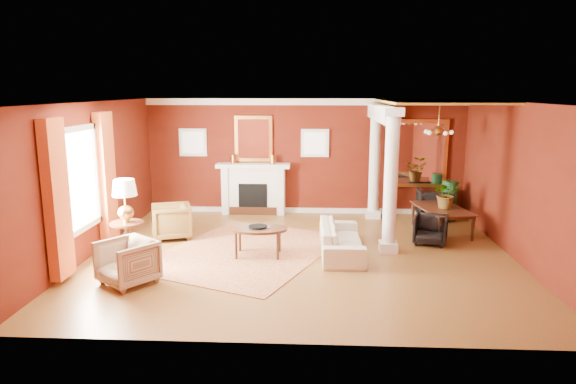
# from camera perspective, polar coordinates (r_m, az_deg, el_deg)

# --- Properties ---
(ground) EXTENTS (8.00, 8.00, 0.00)m
(ground) POSITION_cam_1_polar(r_m,az_deg,el_deg) (9.93, 1.45, -7.03)
(ground) COLOR brown
(ground) RESTS_ON ground
(room_shell) EXTENTS (8.04, 7.04, 2.92)m
(room_shell) POSITION_cam_1_polar(r_m,az_deg,el_deg) (9.49, 1.52, 4.61)
(room_shell) COLOR #56180C
(room_shell) RESTS_ON ground
(fireplace) EXTENTS (1.85, 0.42, 1.29)m
(fireplace) POSITION_cam_1_polar(r_m,az_deg,el_deg) (13.07, -3.85, 0.38)
(fireplace) COLOR white
(fireplace) RESTS_ON ground
(overmantel_mirror) EXTENTS (0.95, 0.07, 1.15)m
(overmantel_mirror) POSITION_cam_1_polar(r_m,az_deg,el_deg) (13.02, -3.86, 5.92)
(overmantel_mirror) COLOR gold
(overmantel_mirror) RESTS_ON fireplace
(flank_window_left) EXTENTS (0.70, 0.07, 0.70)m
(flank_window_left) POSITION_cam_1_polar(r_m,az_deg,el_deg) (13.32, -10.51, 5.44)
(flank_window_left) COLOR white
(flank_window_left) RESTS_ON room_shell
(flank_window_right) EXTENTS (0.70, 0.07, 0.70)m
(flank_window_right) POSITION_cam_1_polar(r_m,az_deg,el_deg) (12.95, 3.01, 5.46)
(flank_window_right) COLOR white
(flank_window_right) RESTS_ON room_shell
(left_window) EXTENTS (0.21, 2.55, 2.60)m
(left_window) POSITION_cam_1_polar(r_m,az_deg,el_deg) (9.89, -21.79, 0.59)
(left_window) COLOR white
(left_window) RESTS_ON room_shell
(column_front) EXTENTS (0.36, 0.36, 2.80)m
(column_front) POSITION_cam_1_polar(r_m,az_deg,el_deg) (9.98, 11.35, 1.30)
(column_front) COLOR white
(column_front) RESTS_ON ground
(column_back) EXTENTS (0.36, 0.36, 2.80)m
(column_back) POSITION_cam_1_polar(r_m,az_deg,el_deg) (12.62, 9.60, 3.45)
(column_back) COLOR white
(column_back) RESTS_ON ground
(header_beam) EXTENTS (0.30, 3.20, 0.32)m
(header_beam) POSITION_cam_1_polar(r_m,az_deg,el_deg) (11.43, 10.43, 8.61)
(header_beam) COLOR white
(header_beam) RESTS_ON column_front
(amber_ceiling) EXTENTS (2.30, 3.40, 0.04)m
(amber_ceiling) POSITION_cam_1_polar(r_m,az_deg,el_deg) (11.48, 16.36, 9.61)
(amber_ceiling) COLOR gold
(amber_ceiling) RESTS_ON room_shell
(dining_mirror) EXTENTS (1.30, 0.07, 1.70)m
(dining_mirror) POSITION_cam_1_polar(r_m,az_deg,el_deg) (13.24, 14.57, 4.15)
(dining_mirror) COLOR gold
(dining_mirror) RESTS_ON room_shell
(chandelier) EXTENTS (0.60, 0.62, 0.75)m
(chandelier) POSITION_cam_1_polar(r_m,az_deg,el_deg) (11.57, 16.37, 6.53)
(chandelier) COLOR #BB883B
(chandelier) RESTS_ON room_shell
(crown_trim) EXTENTS (8.00, 0.08, 0.16)m
(crown_trim) POSITION_cam_1_polar(r_m,az_deg,el_deg) (12.89, 1.93, 9.98)
(crown_trim) COLOR white
(crown_trim) RESTS_ON room_shell
(base_trim) EXTENTS (8.00, 0.08, 0.12)m
(base_trim) POSITION_cam_1_polar(r_m,az_deg,el_deg) (13.25, 1.85, -2.04)
(base_trim) COLOR white
(base_trim) RESTS_ON ground
(rug) EXTENTS (4.13, 4.65, 0.02)m
(rug) POSITION_cam_1_polar(r_m,az_deg,el_deg) (10.16, -4.69, -6.59)
(rug) COLOR maroon
(rug) RESTS_ON ground
(sofa) EXTENTS (0.62, 2.01, 0.78)m
(sofa) POSITION_cam_1_polar(r_m,az_deg,el_deg) (9.95, 5.97, -4.68)
(sofa) COLOR beige
(sofa) RESTS_ON ground
(armchair_leopard) EXTENTS (0.95, 0.98, 0.81)m
(armchair_leopard) POSITION_cam_1_polar(r_m,az_deg,el_deg) (11.19, -12.84, -3.02)
(armchair_leopard) COLOR black
(armchair_leopard) RESTS_ON ground
(armchair_stripe) EXTENTS (1.08, 1.07, 0.81)m
(armchair_stripe) POSITION_cam_1_polar(r_m,az_deg,el_deg) (8.81, -17.44, -7.23)
(armchair_stripe) COLOR tan
(armchair_stripe) RESTS_ON ground
(coffee_table) EXTENTS (1.11, 1.11, 0.56)m
(coffee_table) POSITION_cam_1_polar(r_m,az_deg,el_deg) (9.76, -3.34, -4.22)
(coffee_table) COLOR black
(coffee_table) RESTS_ON ground
(coffee_book) EXTENTS (0.13, 0.09, 0.20)m
(coffee_book) POSITION_cam_1_polar(r_m,az_deg,el_deg) (9.70, -3.02, -3.41)
(coffee_book) COLOR black
(coffee_book) RESTS_ON coffee_table
(side_table) EXTENTS (0.61, 0.61, 1.52)m
(side_table) POSITION_cam_1_polar(r_m,az_deg,el_deg) (9.92, -17.61, -1.46)
(side_table) COLOR black
(side_table) RESTS_ON ground
(dining_table) EXTENTS (0.86, 1.68, 0.89)m
(dining_table) POSITION_cam_1_polar(r_m,az_deg,el_deg) (11.84, 16.85, -2.24)
(dining_table) COLOR black
(dining_table) RESTS_ON ground
(dining_chair_near) EXTENTS (0.79, 0.77, 0.66)m
(dining_chair_near) POSITION_cam_1_polar(r_m,az_deg,el_deg) (10.94, 15.56, -3.91)
(dining_chair_near) COLOR black
(dining_chair_near) RESTS_ON ground
(dining_chair_far) EXTENTS (0.81, 0.77, 0.80)m
(dining_chair_far) POSITION_cam_1_polar(r_m,az_deg,el_deg) (13.06, 15.91, -1.16)
(dining_chair_far) COLOR black
(dining_chair_far) RESTS_ON ground
(green_urn) EXTENTS (0.41, 0.41, 0.98)m
(green_urn) POSITION_cam_1_polar(r_m,az_deg,el_deg) (13.01, 17.42, -1.35)
(green_urn) COLOR #154321
(green_urn) RESTS_ON ground
(potted_plant) EXTENTS (0.64, 0.70, 0.50)m
(potted_plant) POSITION_cam_1_polar(r_m,az_deg,el_deg) (11.68, 17.30, 1.05)
(potted_plant) COLOR #26591E
(potted_plant) RESTS_ON dining_table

